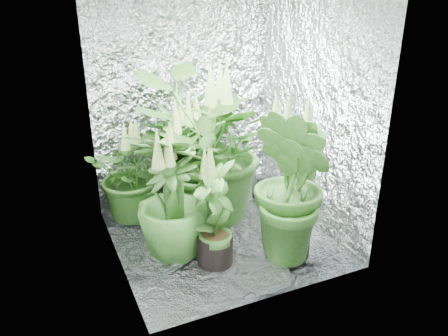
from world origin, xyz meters
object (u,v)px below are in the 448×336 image
object	(u,v)px
plant_a	(134,173)
circulation_fan	(257,183)
plant_e	(210,150)
plant_g	(293,187)
plant_d	(172,199)
plant_b	(180,164)
plant_f	(215,215)
plant_c	(208,153)

from	to	relation	value
plant_a	circulation_fan	distance (m)	1.17
plant_e	plant_g	bearing A→B (deg)	-66.57
plant_d	circulation_fan	world-z (taller)	plant_d
plant_b	plant_d	xyz separation A→B (m)	(-0.25, -0.55, -0.02)
plant_b	plant_d	size ratio (longest dim) A/B	1.04
plant_f	plant_g	distance (m)	0.58
plant_d	plant_b	bearing A→B (deg)	65.77
plant_g	plant_d	bearing A→B (deg)	153.97
plant_d	circulation_fan	distance (m)	1.23
plant_b	plant_e	world-z (taller)	plant_e
plant_b	plant_d	distance (m)	0.60
plant_g	plant_c	bearing A→B (deg)	100.26
plant_f	plant_e	bearing A→B (deg)	70.10
plant_a	plant_b	size ratio (longest dim) A/B	0.84
plant_e	plant_g	distance (m)	0.80
plant_f	plant_d	bearing A→B (deg)	138.61
plant_g	circulation_fan	world-z (taller)	plant_g
plant_b	plant_c	world-z (taller)	plant_b
plant_e	plant_g	world-z (taller)	plant_e
plant_d	plant_f	xyz separation A→B (m)	(0.24, -0.21, -0.08)
plant_b	plant_e	xyz separation A→B (m)	(0.19, -0.19, 0.16)
plant_e	plant_f	size ratio (longest dim) A/B	1.57
plant_a	plant_f	xyz separation A→B (m)	(0.36, -0.89, -0.04)
plant_a	plant_d	distance (m)	0.69
plant_a	plant_d	world-z (taller)	plant_d
plant_b	plant_g	world-z (taller)	plant_g
plant_d	plant_g	distance (m)	0.85
plant_d	plant_e	distance (m)	0.60
plant_d	plant_g	world-z (taller)	plant_g
plant_g	plant_f	bearing A→B (deg)	162.72
plant_c	plant_g	world-z (taller)	plant_g
plant_a	plant_e	xyz separation A→B (m)	(0.56, -0.32, 0.23)
plant_a	plant_f	world-z (taller)	plant_a
plant_e	circulation_fan	size ratio (longest dim) A/B	3.94
plant_g	circulation_fan	xyz separation A→B (m)	(0.26, 0.99, -0.43)
plant_a	plant_d	bearing A→B (deg)	-79.99
plant_a	plant_e	bearing A→B (deg)	-29.66
plant_f	plant_b	bearing A→B (deg)	89.08
plant_c	plant_d	distance (m)	0.90
plant_c	plant_f	world-z (taller)	plant_c
plant_f	plant_c	bearing A→B (deg)	70.29
plant_a	plant_f	size ratio (longest dim) A/B	1.04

